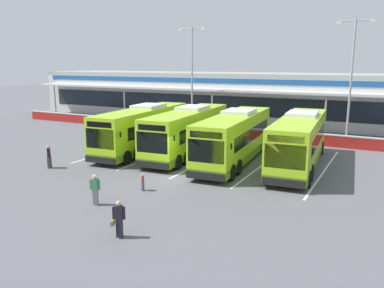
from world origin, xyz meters
name	(u,v)px	position (x,y,z in m)	size (l,w,h in m)	color
ground_plane	(173,177)	(0.00, 0.00, 0.00)	(200.00, 200.00, 0.00)	#56565B
terminal_building	(284,98)	(0.00, 26.91, 3.01)	(70.00, 13.00, 6.00)	silver
red_barrier_wall	(249,133)	(0.00, 14.50, 0.56)	(60.00, 0.40, 1.10)	maroon
coach_bus_leftmost	(143,129)	(-6.18, 5.64, 1.79)	(3.77, 12.32, 3.78)	#9ED11E
coach_bus_left_centre	(188,132)	(-2.25, 6.22, 1.79)	(3.77, 12.32, 3.78)	#9ED11E
coach_bus_centre	(235,138)	(2.02, 5.55, 1.79)	(3.77, 12.32, 3.78)	#9ED11E
coach_bus_right_centre	(299,142)	(6.52, 6.42, 1.79)	(3.77, 12.32, 3.78)	#9ED11E
bay_stripe_far_west	(125,147)	(-8.40, 6.00, 0.00)	(0.14, 13.00, 0.01)	silver
bay_stripe_west	(166,152)	(-4.20, 6.00, 0.00)	(0.14, 13.00, 0.01)	silver
bay_stripe_mid_west	(212,157)	(0.00, 6.00, 0.00)	(0.14, 13.00, 0.01)	silver
bay_stripe_centre	(264,164)	(4.20, 6.00, 0.00)	(0.14, 13.00, 0.01)	silver
bay_stripe_mid_east	(324,171)	(8.40, 6.00, 0.00)	(0.14, 13.00, 0.01)	silver
pedestrian_with_handbag	(119,218)	(2.48, -8.68, 0.86)	(0.65, 0.41, 1.62)	black
pedestrian_in_dark_coat	(49,156)	(-8.76, -2.14, 0.87)	(0.48, 0.42, 1.62)	#4C4238
pedestrian_child	(143,181)	(-0.16, -3.15, 0.54)	(0.26, 0.29, 1.00)	slate
pedestrian_near_bin	(95,189)	(-1.00, -6.19, 0.87)	(0.53, 0.31, 1.62)	slate
lamp_post_west	(192,72)	(-7.81, 17.48, 6.29)	(3.24, 0.28, 11.00)	#9E9EA3
lamp_post_centre	(352,74)	(8.52, 17.32, 6.29)	(3.24, 0.28, 11.00)	#9E9EA3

